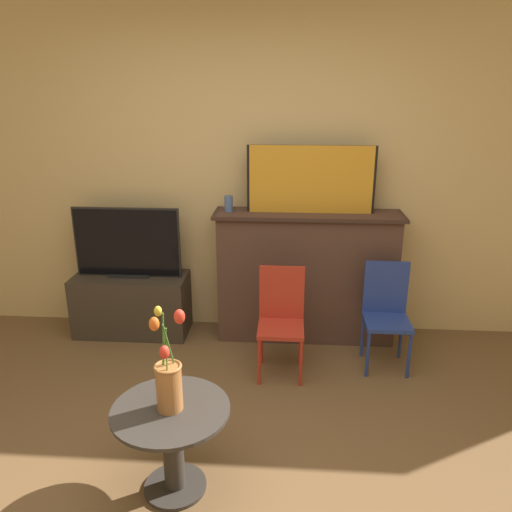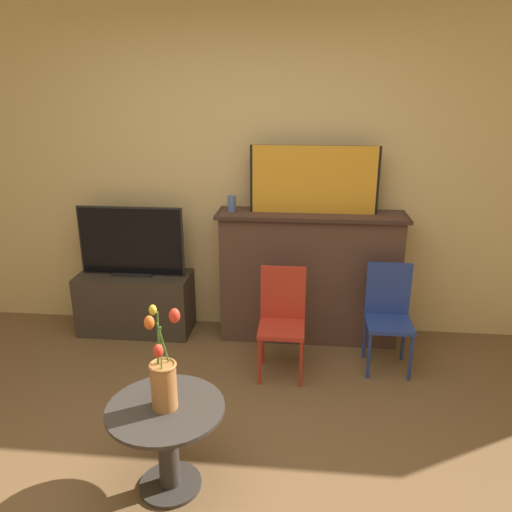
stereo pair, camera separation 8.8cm
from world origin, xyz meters
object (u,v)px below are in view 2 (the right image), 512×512
(tv_monitor, at_px, (131,242))
(chair_red, at_px, (282,316))
(chair_blue, at_px, (388,311))
(vase_tulips, at_px, (163,377))
(painting, at_px, (314,180))

(tv_monitor, distance_m, chair_red, 1.39)
(chair_blue, distance_m, vase_tulips, 1.85)
(painting, xyz_separation_m, chair_red, (-0.20, -0.56, -0.86))
(chair_red, distance_m, vase_tulips, 1.30)
(chair_blue, bearing_deg, chair_red, -168.46)
(tv_monitor, xyz_separation_m, chair_red, (1.24, -0.51, -0.34))
(painting, bearing_deg, tv_monitor, -178.22)
(tv_monitor, height_order, chair_red, tv_monitor)
(vase_tulips, bearing_deg, chair_red, 66.61)
(chair_blue, height_order, vase_tulips, vase_tulips)
(vase_tulips, bearing_deg, tv_monitor, 113.44)
(chair_blue, xyz_separation_m, vase_tulips, (-1.26, -1.33, 0.21))
(chair_red, bearing_deg, vase_tulips, -113.39)
(vase_tulips, bearing_deg, chair_blue, 46.49)
(painting, xyz_separation_m, vase_tulips, (-0.71, -1.74, -0.65))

